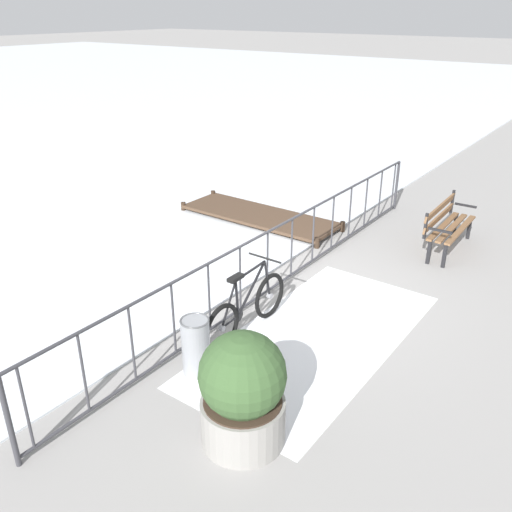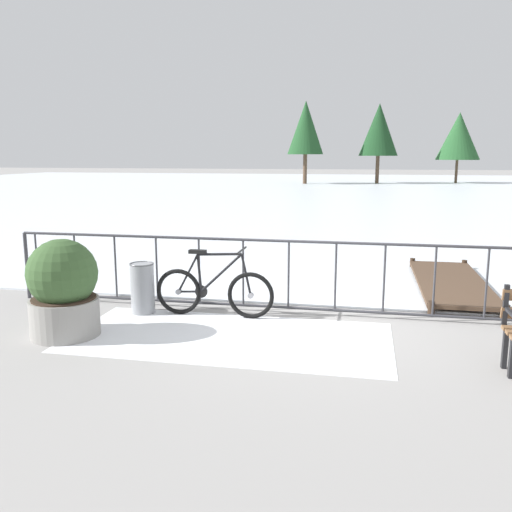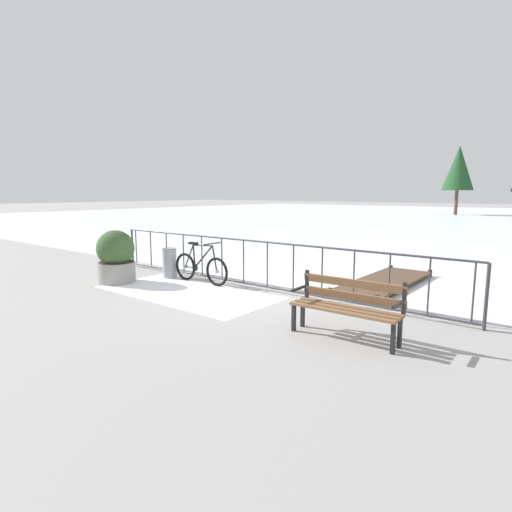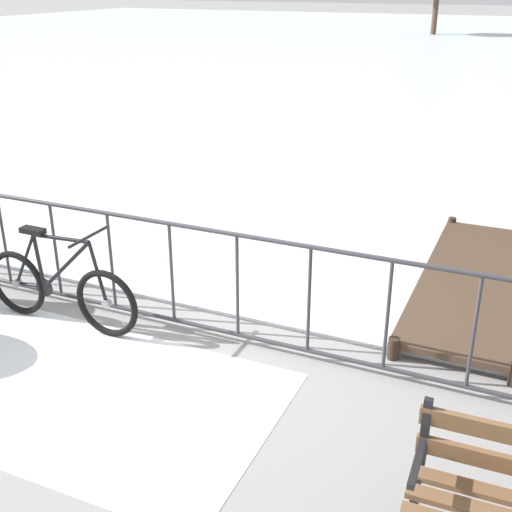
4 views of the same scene
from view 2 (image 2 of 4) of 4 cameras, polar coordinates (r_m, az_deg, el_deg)
The scene contains 11 objects.
ground_plane at distance 7.80m, azimuth 5.85°, elevation -6.14°, with size 160.00×160.00×0.00m, color gray.
frozen_pond at distance 35.92m, azimuth 10.41°, elevation 6.91°, with size 80.00×56.00×0.03m, color silver.
snow_patch at distance 6.82m, azimuth -2.82°, elevation -8.55°, with size 4.00×1.91×0.01m, color white.
railing_fence at distance 7.66m, azimuth 5.93°, elevation -2.13°, with size 9.06×0.06×1.07m.
bicycle_near_railing at distance 7.60m, azimuth -4.48°, elevation -3.70°, with size 1.71×0.52×0.97m.
planter_with_shrub at distance 7.14m, azimuth -19.71°, elevation -3.31°, with size 0.86×0.86×1.23m.
trash_bin at distance 7.91m, azimuth -11.92°, elevation -3.29°, with size 0.35×0.35×0.73m.
wooden_dock at distance 9.75m, azimuth 19.88°, elevation -2.61°, with size 1.10×3.41×0.20m.
tree_far_west at distance 44.25m, azimuth 12.87°, elevation 12.87°, with size 3.03×3.03×6.19m.
tree_west_mid at distance 46.45m, azimuth 20.65°, elevation 11.77°, with size 3.39×3.39×5.54m.
tree_centre at distance 42.82m, azimuth 5.27°, elevation 13.34°, with size 2.78×2.78×6.34m.
Camera 2 is at (0.70, -7.44, 2.25)m, focal length 37.82 mm.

